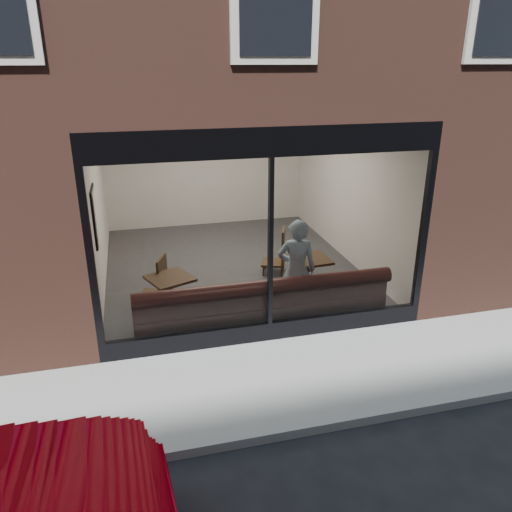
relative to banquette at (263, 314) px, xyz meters
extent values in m
plane|color=black|center=(0.00, -2.45, -0.23)|extent=(120.00, 120.00, 0.00)
cube|color=gray|center=(0.00, -1.45, -0.22)|extent=(40.00, 2.00, 0.01)
cube|color=gray|center=(0.00, -2.50, -0.17)|extent=(40.00, 0.10, 0.12)
cube|color=brown|center=(-3.75, 5.55, 1.38)|extent=(2.50, 12.00, 3.20)
cube|color=brown|center=(3.75, 5.55, 1.38)|extent=(2.50, 12.00, 3.20)
cube|color=brown|center=(0.00, 8.55, 1.38)|extent=(5.00, 6.00, 3.20)
plane|color=#2D2D30|center=(0.00, 2.55, -0.21)|extent=(6.00, 6.00, 0.00)
plane|color=white|center=(0.00, 2.55, 2.97)|extent=(6.00, 6.00, 0.00)
plane|color=silver|center=(0.00, 5.54, 1.37)|extent=(5.00, 0.00, 5.00)
plane|color=silver|center=(-2.49, 2.55, 1.37)|extent=(0.00, 6.00, 6.00)
plane|color=silver|center=(2.49, 2.55, 1.37)|extent=(0.00, 6.00, 6.00)
cube|color=black|center=(0.00, -0.40, -0.08)|extent=(5.00, 0.10, 0.30)
cube|color=black|center=(0.00, -0.40, 2.77)|extent=(5.00, 0.10, 0.40)
cube|color=black|center=(0.00, -0.40, 1.32)|extent=(0.06, 0.10, 2.50)
plane|color=white|center=(0.00, -0.43, 1.33)|extent=(4.80, 0.00, 4.80)
cube|color=#371414|center=(0.00, 0.00, 0.00)|extent=(4.00, 0.55, 0.45)
imported|color=#9AB7CD|center=(0.61, 0.18, 0.63)|extent=(0.70, 0.55, 1.71)
cube|color=#2F1F12|center=(-1.38, 0.61, 0.52)|extent=(0.85, 0.85, 0.04)
cube|color=#2F1F12|center=(1.08, 0.83, 0.52)|extent=(0.69, 0.69, 0.04)
cube|color=#2F1F12|center=(-1.65, 1.10, 0.01)|extent=(0.60, 0.60, 0.04)
cube|color=#2F1F12|center=(0.76, 2.02, 0.01)|extent=(0.58, 0.58, 0.04)
cube|color=white|center=(-2.45, 1.44, 1.39)|extent=(0.02, 0.67, 0.89)
camera|label=1|loc=(-1.84, -6.80, 3.78)|focal=35.00mm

